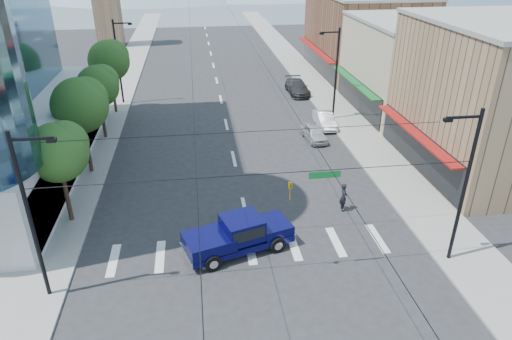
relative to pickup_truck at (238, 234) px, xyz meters
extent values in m
plane|color=#28282B|center=(0.90, -1.49, -1.12)|extent=(160.00, 160.00, 0.00)
cube|color=gray|center=(-11.10, 38.51, -1.04)|extent=(4.00, 120.00, 0.15)
cube|color=gray|center=(12.90, 38.51, -1.04)|extent=(4.00, 120.00, 0.15)
cube|color=#8C6B4C|center=(20.90, 8.51, 4.38)|extent=(12.00, 14.00, 11.00)
cube|color=tan|center=(20.90, 22.51, 3.38)|extent=(12.00, 14.00, 9.00)
cube|color=brown|center=(20.90, 38.51, 3.88)|extent=(12.00, 18.00, 10.00)
cylinder|color=black|center=(-10.30, 4.51, 1.16)|extent=(0.28, 0.28, 4.55)
sphere|color=#214A18|center=(-10.30, 4.51, 3.76)|extent=(3.64, 3.64, 3.64)
sphere|color=#214A18|center=(-9.90, 4.81, 4.16)|extent=(2.86, 2.86, 2.86)
cylinder|color=black|center=(-10.30, 11.51, 1.44)|extent=(0.28, 0.28, 5.11)
sphere|color=#214A18|center=(-10.30, 11.51, 4.36)|extent=(4.09, 4.09, 4.09)
sphere|color=#214A18|center=(-9.90, 11.81, 4.76)|extent=(3.21, 3.21, 3.21)
cylinder|color=black|center=(-10.30, 18.51, 1.16)|extent=(0.28, 0.28, 4.55)
sphere|color=#214A18|center=(-10.30, 18.51, 3.76)|extent=(3.64, 3.64, 3.64)
sphere|color=#214A18|center=(-9.90, 18.81, 4.16)|extent=(2.86, 2.86, 2.86)
cylinder|color=black|center=(-10.30, 25.51, 1.44)|extent=(0.28, 0.28, 5.11)
sphere|color=#214A18|center=(-10.30, 25.51, 4.36)|extent=(4.09, 4.09, 4.09)
sphere|color=#214A18|center=(-9.90, 25.81, 4.76)|extent=(3.21, 3.21, 3.21)
cylinder|color=black|center=(-9.90, -2.49, 3.38)|extent=(0.20, 0.20, 9.00)
cylinder|color=black|center=(11.70, -2.49, 3.38)|extent=(0.20, 0.20, 9.00)
cylinder|color=black|center=(0.90, -2.49, 5.08)|extent=(21.60, 0.04, 0.04)
imported|color=gold|center=(2.40, -2.49, 4.03)|extent=(0.16, 0.20, 1.00)
cube|color=#0C6626|center=(4.10, -2.49, 4.83)|extent=(1.60, 0.06, 0.35)
cylinder|color=black|center=(-9.90, 28.51, 3.38)|extent=(0.20, 0.20, 9.00)
cube|color=black|center=(-9.00, 28.51, 7.48)|extent=(1.80, 0.12, 0.12)
cube|color=black|center=(-8.20, 28.51, 7.38)|extent=(0.40, 0.25, 0.18)
cylinder|color=black|center=(11.70, 20.51, 3.38)|extent=(0.20, 0.20, 9.00)
cube|color=black|center=(10.80, 20.51, 7.48)|extent=(1.80, 0.12, 0.12)
cube|color=black|center=(10.00, 20.51, 7.38)|extent=(0.40, 0.25, 0.18)
cube|color=#08083F|center=(0.02, 0.01, -0.50)|extent=(6.61, 4.00, 0.40)
cube|color=#08083F|center=(2.13, 0.66, -0.04)|extent=(2.36, 2.59, 0.62)
cube|color=#08083F|center=(0.24, 0.07, 0.41)|extent=(2.67, 2.63, 1.24)
cube|color=black|center=(0.24, 0.07, 0.52)|extent=(2.46, 2.60, 0.68)
cube|color=#08083F|center=(-1.70, -0.53, 0.01)|extent=(3.15, 2.93, 0.73)
cube|color=silver|center=(2.99, 0.93, -0.50)|extent=(0.76, 2.09, 0.40)
cube|color=silver|center=(-2.94, -0.91, -0.50)|extent=(0.76, 2.09, 0.34)
cylinder|color=black|center=(2.23, -0.43, -0.64)|extent=(1.01, 0.60, 0.95)
cylinder|color=black|center=(1.60, 1.62, -0.64)|extent=(1.01, 0.60, 0.95)
cylinder|color=black|center=(-1.55, -1.60, -0.64)|extent=(1.01, 0.60, 0.95)
cylinder|color=black|center=(-2.18, 0.45, -0.64)|extent=(1.01, 0.60, 0.95)
imported|color=black|center=(7.39, 3.51, -0.12)|extent=(0.53, 0.76, 1.99)
imported|color=silver|center=(8.50, 15.56, -0.45)|extent=(1.91, 4.05, 1.34)
imported|color=white|center=(10.30, 18.55, -0.41)|extent=(1.57, 4.33, 1.42)
imported|color=#313134|center=(10.00, 29.47, -0.33)|extent=(2.29, 5.47, 1.58)
camera|label=1|loc=(-1.92, -21.63, 15.05)|focal=32.00mm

